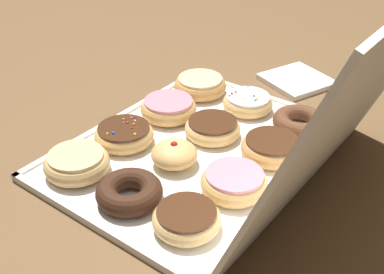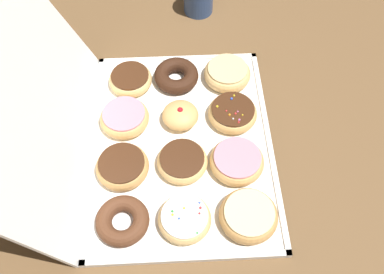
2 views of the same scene
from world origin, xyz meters
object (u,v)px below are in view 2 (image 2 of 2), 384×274
Objects in this scene: glazed_ring_donut_3 at (228,73)px; sprinkle_donut_4 at (186,219)px; pink_frosted_donut_1 at (238,161)px; chocolate_frosted_donut_9 at (123,166)px; chocolate_cake_ring_donut_8 at (123,221)px; pink_frosted_donut_10 at (125,118)px; jelly_filled_donut_6 at (182,115)px; chocolate_frosted_donut_11 at (131,79)px; sprinkle_donut_2 at (233,113)px; chocolate_frosted_donut_5 at (181,161)px; donut_box at (182,144)px; chocolate_cake_ring_donut_7 at (177,76)px; glazed_ring_donut_0 at (249,215)px.

sprinkle_donut_4 is (-0.38, 0.12, -0.00)m from glazed_ring_donut_3.
chocolate_frosted_donut_9 is (-0.00, 0.25, -0.00)m from pink_frosted_donut_1.
chocolate_cake_ring_donut_8 is at bearing -177.71° from chocolate_frosted_donut_9.
pink_frosted_donut_10 is at bearing 27.34° from sprinkle_donut_4.
pink_frosted_donut_10 is (0.00, 0.13, -0.00)m from jelly_filled_donut_6.
chocolate_frosted_donut_11 is at bearing -4.68° from pink_frosted_donut_10.
jelly_filled_donut_6 reaches higher than sprinkle_donut_2.
chocolate_cake_ring_donut_8 is (-0.13, 0.12, -0.00)m from chocolate_frosted_donut_5.
pink_frosted_donut_1 is at bearing -118.18° from donut_box.
pink_frosted_donut_1 is at bearing -153.76° from chocolate_cake_ring_donut_7.
sprinkle_donut_4 is at bearing -177.45° from chocolate_frosted_donut_5.
chocolate_frosted_donut_5 is at bearing -179.71° from chocolate_cake_ring_donut_7.
pink_frosted_donut_10 is at bearing 89.55° from jelly_filled_donut_6.
chocolate_cake_ring_donut_7 reaches higher than chocolate_frosted_donut_11.
chocolate_cake_ring_donut_7 is 0.29m from chocolate_frosted_donut_9.
sprinkle_donut_4 is 0.18m from chocolate_frosted_donut_9.
pink_frosted_donut_1 is at bearing -43.11° from sprinkle_donut_4.
donut_box is 0.15m from pink_frosted_donut_10.
pink_frosted_donut_10 is at bearing 175.32° from chocolate_frosted_donut_11.
glazed_ring_donut_3 is 0.29m from pink_frosted_donut_10.
pink_frosted_donut_10 is (0.13, 0.25, -0.00)m from pink_frosted_donut_1.
glazed_ring_donut_0 is 0.19m from chocolate_frosted_donut_5.
pink_frosted_donut_10 is at bearing 45.86° from chocolate_frosted_donut_5.
chocolate_cake_ring_donut_8 is 0.12m from chocolate_frosted_donut_9.
chocolate_frosted_donut_5 is at bearing -42.72° from chocolate_cake_ring_donut_8.
glazed_ring_donut_0 is at bearing -115.95° from chocolate_frosted_donut_9.
chocolate_cake_ring_donut_8 is (0.00, 0.13, -0.00)m from sprinkle_donut_4.
chocolate_frosted_donut_9 is (0.12, 0.00, 0.00)m from chocolate_cake_ring_donut_8.
donut_box is at bearing -4.59° from chocolate_frosted_donut_5.
glazed_ring_donut_0 is 1.12× the size of chocolate_frosted_donut_11.
pink_frosted_donut_1 reaches higher than chocolate_frosted_donut_11.
jelly_filled_donut_6 is 0.78× the size of chocolate_cake_ring_donut_8.
chocolate_frosted_donut_9 reaches higher than chocolate_cake_ring_donut_7.
chocolate_frosted_donut_11 reaches higher than donut_box.
glazed_ring_donut_0 is at bearing -134.93° from chocolate_frosted_donut_5.
sprinkle_donut_4 is at bearing -91.05° from chocolate_cake_ring_donut_8.
donut_box is 5.00× the size of chocolate_frosted_donut_11.
sprinkle_donut_2 is 1.06× the size of chocolate_cake_ring_donut_8.
chocolate_cake_ring_donut_7 is (0.19, 0.01, 0.02)m from donut_box.
chocolate_frosted_donut_11 is at bearing 18.09° from sprinkle_donut_4.
glazed_ring_donut_0 is 0.37m from pink_frosted_donut_10.
pink_frosted_donut_1 reaches higher than donut_box.
chocolate_cake_ring_donut_8 is 1.01× the size of chocolate_frosted_donut_11.
sprinkle_donut_2 is at bearing 1.24° from glazed_ring_donut_0.
sprinkle_donut_2 is 0.36m from chocolate_cake_ring_donut_8.
chocolate_cake_ring_donut_8 is at bearing 116.85° from pink_frosted_donut_1.
glazed_ring_donut_3 is 0.28m from chocolate_frosted_donut_5.
chocolate_frosted_donut_5 is 0.97× the size of chocolate_frosted_donut_9.
chocolate_frosted_donut_9 is at bearing 93.30° from chocolate_frosted_donut_5.
chocolate_frosted_donut_11 is (0.24, 0.12, -0.00)m from chocolate_frosted_donut_5.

